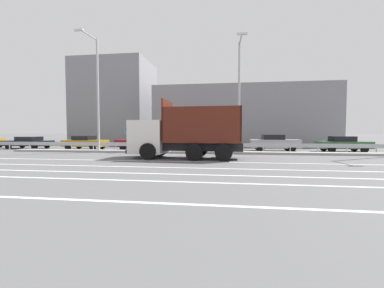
{
  "coord_description": "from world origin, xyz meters",
  "views": [
    {
      "loc": [
        2.51,
        -17.63,
        1.78
      ],
      "look_at": [
        -0.13,
        0.78,
        0.84
      ],
      "focal_mm": 24.0,
      "sensor_mm": 36.0,
      "label": 1
    }
  ],
  "objects_px": {
    "street_lamp_1": "(97,89)",
    "parked_car_5": "(274,143)",
    "parked_car_2": "(85,142)",
    "median_road_sign": "(129,139)",
    "parked_car_4": "(205,143)",
    "dump_truck": "(173,138)",
    "parked_car_3": "(140,142)",
    "parked_car_6": "(343,144)",
    "parked_car_1": "(28,142)",
    "street_lamp_2": "(239,91)"
  },
  "relations": [
    {
      "from": "parked_car_6",
      "to": "parked_car_4",
      "type": "bearing_deg",
      "value": -94.9
    },
    {
      "from": "median_road_sign",
      "to": "parked_car_3",
      "type": "relative_size",
      "value": 0.51
    },
    {
      "from": "parked_car_4",
      "to": "parked_car_5",
      "type": "xyz_separation_m",
      "value": [
        6.19,
        -0.27,
        0.11
      ]
    },
    {
      "from": "dump_truck",
      "to": "parked_car_4",
      "type": "xyz_separation_m",
      "value": [
        1.44,
        7.23,
        -0.68
      ]
    },
    {
      "from": "parked_car_3",
      "to": "parked_car_6",
      "type": "relative_size",
      "value": 1.03
    },
    {
      "from": "median_road_sign",
      "to": "street_lamp_2",
      "type": "height_order",
      "value": "street_lamp_2"
    },
    {
      "from": "median_road_sign",
      "to": "parked_car_5",
      "type": "relative_size",
      "value": 0.53
    },
    {
      "from": "parked_car_6",
      "to": "parked_car_5",
      "type": "bearing_deg",
      "value": -93.93
    },
    {
      "from": "parked_car_3",
      "to": "parked_car_6",
      "type": "bearing_deg",
      "value": -93.9
    },
    {
      "from": "parked_car_4",
      "to": "parked_car_1",
      "type": "bearing_deg",
      "value": 87.7
    },
    {
      "from": "parked_car_4",
      "to": "parked_car_6",
      "type": "xyz_separation_m",
      "value": [
        11.88,
        -0.33,
        0.05
      ]
    },
    {
      "from": "street_lamp_1",
      "to": "parked_car_1",
      "type": "relative_size",
      "value": 2.03
    },
    {
      "from": "median_road_sign",
      "to": "parked_car_1",
      "type": "distance_m",
      "value": 12.32
    },
    {
      "from": "median_road_sign",
      "to": "parked_car_2",
      "type": "distance_m",
      "value": 6.31
    },
    {
      "from": "parked_car_1",
      "to": "parked_car_2",
      "type": "bearing_deg",
      "value": -91.56
    },
    {
      "from": "median_road_sign",
      "to": "street_lamp_1",
      "type": "relative_size",
      "value": 0.24
    },
    {
      "from": "parked_car_3",
      "to": "median_road_sign",
      "type": "bearing_deg",
      "value": 178.06
    },
    {
      "from": "parked_car_2",
      "to": "parked_car_4",
      "type": "xyz_separation_m",
      "value": [
        11.62,
        0.56,
        -0.05
      ]
    },
    {
      "from": "parked_car_2",
      "to": "parked_car_5",
      "type": "distance_m",
      "value": 17.82
    },
    {
      "from": "street_lamp_1",
      "to": "parked_car_1",
      "type": "xyz_separation_m",
      "value": [
        -9.32,
        3.36,
        -4.6
      ]
    },
    {
      "from": "dump_truck",
      "to": "parked_car_5",
      "type": "xyz_separation_m",
      "value": [
        7.63,
        6.96,
        -0.56
      ]
    },
    {
      "from": "street_lamp_2",
      "to": "parked_car_5",
      "type": "height_order",
      "value": "street_lamp_2"
    },
    {
      "from": "median_road_sign",
      "to": "street_lamp_1",
      "type": "xyz_separation_m",
      "value": [
        -2.61,
        -0.33,
        4.09
      ]
    },
    {
      "from": "dump_truck",
      "to": "parked_car_2",
      "type": "distance_m",
      "value": 12.19
    },
    {
      "from": "dump_truck",
      "to": "parked_car_4",
      "type": "distance_m",
      "value": 7.41
    },
    {
      "from": "parked_car_2",
      "to": "parked_car_3",
      "type": "bearing_deg",
      "value": 92.92
    },
    {
      "from": "street_lamp_1",
      "to": "parked_car_5",
      "type": "height_order",
      "value": "street_lamp_1"
    },
    {
      "from": "parked_car_5",
      "to": "street_lamp_1",
      "type": "bearing_deg",
      "value": -78.0
    },
    {
      "from": "dump_truck",
      "to": "parked_car_4",
      "type": "height_order",
      "value": "dump_truck"
    },
    {
      "from": "dump_truck",
      "to": "street_lamp_2",
      "type": "xyz_separation_m",
      "value": [
        4.43,
        3.6,
        3.5
      ]
    },
    {
      "from": "parked_car_4",
      "to": "street_lamp_1",
      "type": "bearing_deg",
      "value": 109.92
    },
    {
      "from": "parked_car_5",
      "to": "parked_car_2",
      "type": "bearing_deg",
      "value": -90.24
    },
    {
      "from": "street_lamp_2",
      "to": "parked_car_4",
      "type": "bearing_deg",
      "value": 129.41
    },
    {
      "from": "parked_car_6",
      "to": "parked_car_1",
      "type": "bearing_deg",
      "value": -93.21
    },
    {
      "from": "dump_truck",
      "to": "parked_car_3",
      "type": "relative_size",
      "value": 1.69
    },
    {
      "from": "parked_car_1",
      "to": "street_lamp_1",
      "type": "bearing_deg",
      "value": -109.74
    },
    {
      "from": "parked_car_4",
      "to": "parked_car_6",
      "type": "bearing_deg",
      "value": -95.11
    },
    {
      "from": "street_lamp_1",
      "to": "street_lamp_2",
      "type": "distance_m",
      "value": 11.62
    },
    {
      "from": "street_lamp_1",
      "to": "dump_truck",
      "type": "bearing_deg",
      "value": -25.94
    },
    {
      "from": "median_road_sign",
      "to": "parked_car_1",
      "type": "xyz_separation_m",
      "value": [
        -11.94,
        3.03,
        -0.52
      ]
    },
    {
      "from": "median_road_sign",
      "to": "parked_car_4",
      "type": "height_order",
      "value": "median_road_sign"
    },
    {
      "from": "parked_car_1",
      "to": "parked_car_2",
      "type": "height_order",
      "value": "parked_car_2"
    },
    {
      "from": "parked_car_1",
      "to": "parked_car_6",
      "type": "height_order",
      "value": "parked_car_6"
    },
    {
      "from": "median_road_sign",
      "to": "parked_car_1",
      "type": "bearing_deg",
      "value": 165.76
    },
    {
      "from": "street_lamp_1",
      "to": "parked_car_2",
      "type": "relative_size",
      "value": 2.28
    },
    {
      "from": "parked_car_3",
      "to": "parked_car_4",
      "type": "distance_m",
      "value": 6.15
    },
    {
      "from": "dump_truck",
      "to": "parked_car_1",
      "type": "bearing_deg",
      "value": 69.55
    },
    {
      "from": "parked_car_2",
      "to": "parked_car_5",
      "type": "xyz_separation_m",
      "value": [
        17.82,
        0.29,
        0.07
      ]
    },
    {
      "from": "median_road_sign",
      "to": "dump_truck",
      "type": "bearing_deg",
      "value": -39.92
    },
    {
      "from": "parked_car_4",
      "to": "dump_truck",
      "type": "bearing_deg",
      "value": 165.24
    }
  ]
}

